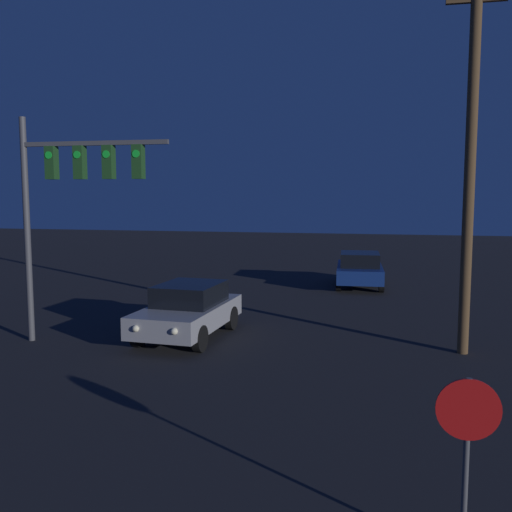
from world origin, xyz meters
The scene contains 5 objects.
car_near centered at (-2.19, 15.93, 0.82)m, with size 2.24×4.43×1.57m.
car_far centered at (2.37, 26.14, 0.82)m, with size 2.21×4.42×1.57m.
traffic_signal_mast centered at (-5.13, 14.61, 4.40)m, with size 4.35×0.30×6.31m.
stop_sign centered at (4.29, 6.88, 1.51)m, with size 0.71×0.07×2.16m.
utility_pole centered at (5.46, 15.90, 5.13)m, with size 1.46×0.28×9.98m.
Camera 1 is at (3.29, 0.35, 4.23)m, focal length 40.00 mm.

